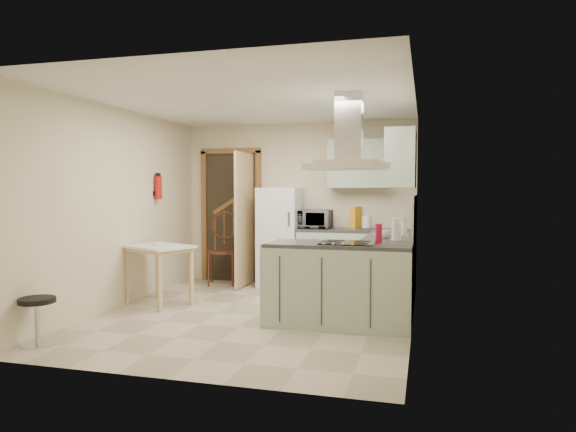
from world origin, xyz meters
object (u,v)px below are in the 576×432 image
(peninsula, at_px, (339,284))
(bentwood_chair, at_px, (222,252))
(extractor_hood, at_px, (349,167))
(drop_leaf_table, at_px, (159,275))
(stool, at_px, (37,321))
(fridge, at_px, (280,237))
(microwave, at_px, (314,219))

(peninsula, bearing_deg, bentwood_chair, 138.45)
(extractor_hood, bearing_deg, drop_leaf_table, 170.81)
(bentwood_chair, xyz_separation_m, stool, (-0.51, -3.34, -0.28))
(extractor_hood, bearing_deg, fridge, 123.79)
(peninsula, xyz_separation_m, drop_leaf_table, (-2.40, 0.40, -0.07))
(peninsula, xyz_separation_m, stool, (-2.65, -1.44, -0.22))
(bentwood_chair, height_order, microwave, microwave)
(peninsula, relative_size, drop_leaf_table, 1.91)
(fridge, xyz_separation_m, extractor_hood, (1.32, -1.98, 0.97))
(extractor_hood, xyz_separation_m, bentwood_chair, (-2.25, 1.90, -1.21))
(peninsula, height_order, stool, peninsula)
(extractor_hood, xyz_separation_m, microwave, (-0.80, 1.99, -0.68))
(drop_leaf_table, relative_size, microwave, 1.66)
(microwave, bearing_deg, fridge, -176.27)
(drop_leaf_table, relative_size, bentwood_chair, 0.80)
(extractor_hood, relative_size, drop_leaf_table, 1.11)
(bentwood_chair, bearing_deg, stool, -114.82)
(extractor_hood, height_order, bentwood_chair, extractor_hood)
(drop_leaf_table, bearing_deg, bentwood_chair, 104.76)
(peninsula, bearing_deg, fridge, 121.74)
(stool, distance_m, microwave, 4.02)
(stool, xyz_separation_m, microwave, (1.96, 3.42, 0.81))
(extractor_hood, distance_m, microwave, 2.25)
(fridge, relative_size, drop_leaf_table, 1.84)
(bentwood_chair, relative_size, stool, 2.24)
(microwave, bearing_deg, stool, -116.62)
(fridge, height_order, drop_leaf_table, fridge)
(fridge, xyz_separation_m, peninsula, (1.22, -1.98, -0.30))
(fridge, height_order, bentwood_chair, fridge)
(fridge, relative_size, peninsula, 0.97)
(fridge, xyz_separation_m, bentwood_chair, (-0.92, -0.08, -0.24))
(fridge, distance_m, peninsula, 2.35)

